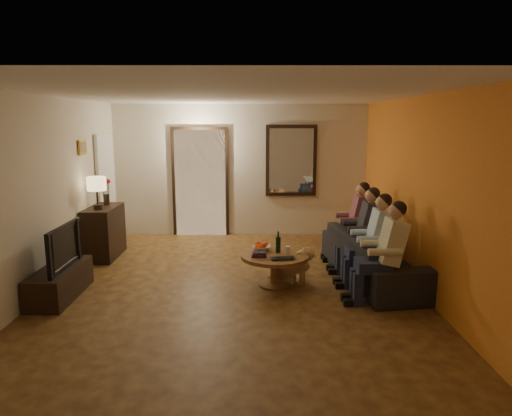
{
  "coord_description": "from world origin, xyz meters",
  "views": [
    {
      "loc": [
        0.28,
        -6.03,
        2.24
      ],
      "look_at": [
        0.3,
        0.3,
        1.05
      ],
      "focal_mm": 32.0,
      "sensor_mm": 36.0,
      "label": 1
    }
  ],
  "objects_px": {
    "tv_stand": "(60,282)",
    "coffee_table": "(275,270)",
    "wine_bottle": "(278,242)",
    "person_a": "(386,257)",
    "person_b": "(374,244)",
    "dog": "(292,263)",
    "bowl": "(262,248)",
    "person_c": "(364,234)",
    "person_d": "(355,225)",
    "sofa": "(375,256)",
    "table_lamp": "(97,193)",
    "laptop": "(283,260)",
    "dresser": "(104,232)",
    "tv": "(57,247)"
  },
  "relations": [
    {
      "from": "tv_stand",
      "to": "coffee_table",
      "type": "distance_m",
      "value": 2.84
    },
    {
      "from": "coffee_table",
      "to": "wine_bottle",
      "type": "relative_size",
      "value": 3.03
    },
    {
      "from": "tv_stand",
      "to": "person_a",
      "type": "distance_m",
      "value": 4.19
    },
    {
      "from": "person_b",
      "to": "wine_bottle",
      "type": "height_order",
      "value": "person_b"
    },
    {
      "from": "dog",
      "to": "bowl",
      "type": "bearing_deg",
      "value": -172.85
    },
    {
      "from": "person_c",
      "to": "wine_bottle",
      "type": "height_order",
      "value": "person_c"
    },
    {
      "from": "person_d",
      "to": "bowl",
      "type": "bearing_deg",
      "value": -148.05
    },
    {
      "from": "sofa",
      "to": "person_d",
      "type": "distance_m",
      "value": 0.94
    },
    {
      "from": "table_lamp",
      "to": "tv_stand",
      "type": "xyz_separation_m",
      "value": [
        0.0,
        -1.59,
        -0.93
      ]
    },
    {
      "from": "table_lamp",
      "to": "dog",
      "type": "height_order",
      "value": "table_lamp"
    },
    {
      "from": "person_a",
      "to": "laptop",
      "type": "distance_m",
      "value": 1.31
    },
    {
      "from": "person_c",
      "to": "dog",
      "type": "relative_size",
      "value": 2.14
    },
    {
      "from": "sofa",
      "to": "person_c",
      "type": "distance_m",
      "value": 0.41
    },
    {
      "from": "tv_stand",
      "to": "coffee_table",
      "type": "height_order",
      "value": "coffee_table"
    },
    {
      "from": "dresser",
      "to": "person_a",
      "type": "height_order",
      "value": "person_a"
    },
    {
      "from": "table_lamp",
      "to": "sofa",
      "type": "xyz_separation_m",
      "value": [
        4.27,
        -0.9,
        -0.79
      ]
    },
    {
      "from": "tv_stand",
      "to": "dresser",
      "type": "bearing_deg",
      "value": 90.0
    },
    {
      "from": "tv",
      "to": "person_c",
      "type": "distance_m",
      "value": 4.28
    },
    {
      "from": "tv",
      "to": "person_b",
      "type": "xyz_separation_m",
      "value": [
        4.17,
        0.39,
        -0.08
      ]
    },
    {
      "from": "person_c",
      "to": "dog",
      "type": "height_order",
      "value": "person_c"
    },
    {
      "from": "person_c",
      "to": "wine_bottle",
      "type": "xyz_separation_m",
      "value": [
        -1.31,
        -0.48,
        0.01
      ]
    },
    {
      "from": "person_c",
      "to": "person_d",
      "type": "relative_size",
      "value": 1.0
    },
    {
      "from": "person_c",
      "to": "person_b",
      "type": "bearing_deg",
      "value": -90.0
    },
    {
      "from": "wine_bottle",
      "to": "person_d",
      "type": "bearing_deg",
      "value": 39.53
    },
    {
      "from": "person_d",
      "to": "dog",
      "type": "height_order",
      "value": "person_d"
    },
    {
      "from": "tv_stand",
      "to": "person_a",
      "type": "xyz_separation_m",
      "value": [
        4.17,
        -0.21,
        0.4
      ]
    },
    {
      "from": "dresser",
      "to": "person_d",
      "type": "xyz_separation_m",
      "value": [
        4.17,
        -0.22,
        0.17
      ]
    },
    {
      "from": "bowl",
      "to": "sofa",
      "type": "bearing_deg",
      "value": 2.03
    },
    {
      "from": "person_c",
      "to": "dog",
      "type": "distance_m",
      "value": 1.24
    },
    {
      "from": "table_lamp",
      "to": "tv",
      "type": "relative_size",
      "value": 0.55
    },
    {
      "from": "person_a",
      "to": "laptop",
      "type": "relative_size",
      "value": 3.65
    },
    {
      "from": "person_a",
      "to": "person_b",
      "type": "distance_m",
      "value": 0.6
    },
    {
      "from": "person_b",
      "to": "laptop",
      "type": "bearing_deg",
      "value": -168.39
    },
    {
      "from": "dog",
      "to": "tv",
      "type": "bearing_deg",
      "value": -151.27
    },
    {
      "from": "person_d",
      "to": "bowl",
      "type": "distance_m",
      "value": 1.81
    },
    {
      "from": "person_a",
      "to": "coffee_table",
      "type": "height_order",
      "value": "person_a"
    },
    {
      "from": "table_lamp",
      "to": "laptop",
      "type": "relative_size",
      "value": 1.64
    },
    {
      "from": "person_a",
      "to": "wine_bottle",
      "type": "height_order",
      "value": "person_a"
    },
    {
      "from": "dresser",
      "to": "dog",
      "type": "height_order",
      "value": "dresser"
    },
    {
      "from": "tv",
      "to": "person_a",
      "type": "distance_m",
      "value": 4.17
    },
    {
      "from": "tv_stand",
      "to": "sofa",
      "type": "relative_size",
      "value": 0.51
    },
    {
      "from": "coffee_table",
      "to": "bowl",
      "type": "relative_size",
      "value": 3.63
    },
    {
      "from": "table_lamp",
      "to": "tv",
      "type": "xyz_separation_m",
      "value": [
        0.0,
        -1.59,
        -0.45
      ]
    },
    {
      "from": "laptop",
      "to": "person_d",
      "type": "bearing_deg",
      "value": 39.95
    },
    {
      "from": "wine_bottle",
      "to": "coffee_table",
      "type": "bearing_deg",
      "value": -116.57
    },
    {
      "from": "coffee_table",
      "to": "bowl",
      "type": "xyz_separation_m",
      "value": [
        -0.18,
        0.22,
        0.26
      ]
    },
    {
      "from": "person_d",
      "to": "dog",
      "type": "relative_size",
      "value": 2.14
    },
    {
      "from": "tv_stand",
      "to": "person_b",
      "type": "xyz_separation_m",
      "value": [
        4.17,
        0.39,
        0.4
      ]
    },
    {
      "from": "person_a",
      "to": "person_c",
      "type": "bearing_deg",
      "value": 90.0
    },
    {
      "from": "tv_stand",
      "to": "person_a",
      "type": "height_order",
      "value": "person_a"
    }
  ]
}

